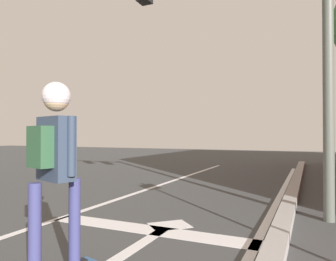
% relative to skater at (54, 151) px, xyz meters
% --- Properties ---
extents(lane_line_center, '(0.12, 20.00, 0.01)m').
position_rel_skater_xyz_m(lane_line_center, '(-1.50, 1.02, -1.17)').
color(lane_line_center, silver).
rests_on(lane_line_center, ground).
extents(stop_bar, '(3.13, 0.40, 0.01)m').
position_rel_skater_xyz_m(stop_bar, '(0.07, 1.71, -1.17)').
color(stop_bar, silver).
rests_on(stop_bar, ground).
extents(lane_arrow_stem, '(0.16, 1.40, 0.01)m').
position_rel_skater_xyz_m(lane_arrow_stem, '(0.23, 1.18, -1.17)').
color(lane_arrow_stem, silver).
rests_on(lane_arrow_stem, ground).
extents(lane_arrow_head, '(0.71, 0.71, 0.01)m').
position_rel_skater_xyz_m(lane_arrow_head, '(0.23, 2.03, -1.17)').
color(lane_arrow_head, silver).
rests_on(lane_arrow_head, ground).
extents(skater, '(0.46, 0.62, 1.71)m').
position_rel_skater_xyz_m(skater, '(0.00, 0.00, 0.00)').
color(skater, '#3B3D74').
rests_on(skater, skateboard).
extents(traffic_signal_mast, '(4.33, 0.34, 4.85)m').
position_rel_skater_xyz_m(traffic_signal_mast, '(1.05, 3.21, 2.41)').
color(traffic_signal_mast, '#595E55').
rests_on(traffic_signal_mast, ground).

